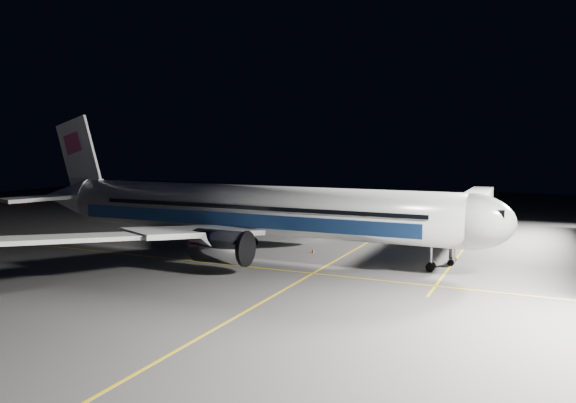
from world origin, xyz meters
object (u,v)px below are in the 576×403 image
at_px(airliner, 244,210).
at_px(safety_cone_a, 216,242).
at_px(safety_cone_b, 313,250).
at_px(safety_cone_c, 233,243).
at_px(jet_bridge, 469,208).
at_px(baggage_tug, 322,228).

xyz_separation_m(airliner, safety_cone_a, (-6.32, 4.00, -4.84)).
bearing_deg(safety_cone_b, safety_cone_c, 180.00).
bearing_deg(jet_bridge, airliner, -141.96).
distance_m(baggage_tug, safety_cone_a, 16.80).
bearing_deg(airliner, safety_cone_c, 133.49).
xyz_separation_m(airliner, safety_cone_c, (-3.79, 4.00, -4.87)).
height_order(safety_cone_b, safety_cone_c, safety_cone_c).
bearing_deg(safety_cone_b, safety_cone_a, 180.00).
distance_m(airliner, safety_cone_b, 9.49).
bearing_deg(baggage_tug, airliner, -115.64).
height_order(jet_bridge, safety_cone_c, jet_bridge).
height_order(baggage_tug, safety_cone_c, baggage_tug).
bearing_deg(safety_cone_a, baggage_tug, 57.17).
distance_m(safety_cone_a, safety_cone_b, 13.40).
distance_m(jet_bridge, safety_cone_a, 32.86).
height_order(safety_cone_a, safety_cone_b, safety_cone_a).
bearing_deg(baggage_tug, safety_cone_a, -139.73).
bearing_deg(safety_cone_b, jet_bridge, 41.30).
bearing_deg(airliner, baggage_tug, 81.26).
relative_size(airliner, safety_cone_b, 114.04).
bearing_deg(safety_cone_a, safety_cone_b, 0.00).
height_order(jet_bridge, safety_cone_a, jet_bridge).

